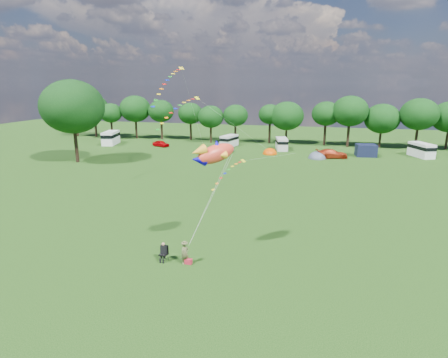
% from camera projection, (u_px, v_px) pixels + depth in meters
% --- Properties ---
extents(ground_plane, '(180.00, 180.00, 0.00)m').
position_uv_depth(ground_plane, '(198.00, 255.00, 28.45)').
color(ground_plane, black).
rests_on(ground_plane, ground).
extents(tree_line, '(102.98, 10.98, 10.27)m').
position_uv_depth(tree_line, '(304.00, 115.00, 77.25)').
color(tree_line, black).
rests_on(tree_line, ground).
extents(big_tree, '(10.00, 10.00, 13.28)m').
position_uv_depth(big_tree, '(72.00, 107.00, 59.59)').
color(big_tree, black).
rests_on(big_tree, ground).
extents(car_a, '(4.07, 2.66, 1.26)m').
position_uv_depth(car_a, '(161.00, 144.00, 76.69)').
color(car_a, '#B60006').
rests_on(car_a, ground).
extents(car_b, '(3.81, 1.89, 1.29)m').
position_uv_depth(car_b, '(224.00, 149.00, 70.85)').
color(car_b, '#9A9BA2').
rests_on(car_b, ground).
extents(car_c, '(5.63, 3.52, 1.57)m').
position_uv_depth(car_c, '(332.00, 154.00, 64.90)').
color(car_c, '#AC3014').
rests_on(car_c, ground).
extents(campervan_a, '(3.56, 5.98, 2.74)m').
position_uv_depth(campervan_a, '(111.00, 137.00, 79.39)').
color(campervan_a, white).
rests_on(campervan_a, ground).
extents(campervan_b, '(3.14, 5.10, 2.33)m').
position_uv_depth(campervan_b, '(229.00, 140.00, 76.70)').
color(campervan_b, silver).
rests_on(campervan_b, ground).
extents(campervan_c, '(2.91, 5.02, 2.31)m').
position_uv_depth(campervan_c, '(282.00, 143.00, 73.05)').
color(campervan_c, silver).
rests_on(campervan_c, ground).
extents(campervan_d, '(3.92, 5.47, 2.47)m').
position_uv_depth(campervan_d, '(421.00, 150.00, 65.86)').
color(campervan_d, white).
rests_on(campervan_d, ground).
extents(tent_orange, '(2.69, 2.95, 2.11)m').
position_uv_depth(tent_orange, '(270.00, 154.00, 68.93)').
color(tent_orange, '#DA4700').
rests_on(tent_orange, ground).
extents(tent_greyblue, '(3.19, 3.50, 2.38)m').
position_uv_depth(tent_greyblue, '(317.00, 158.00, 64.94)').
color(tent_greyblue, '#485364').
rests_on(tent_greyblue, ground).
extents(awning_navy, '(3.68, 3.11, 2.13)m').
position_uv_depth(awning_navy, '(366.00, 150.00, 66.55)').
color(awning_navy, '#131833').
rests_on(awning_navy, ground).
extents(kite_flyer, '(0.70, 0.66, 1.60)m').
position_uv_depth(kite_flyer, '(185.00, 254.00, 26.92)').
color(kite_flyer, brown).
rests_on(kite_flyer, ground).
extents(camp_chair, '(0.63, 0.62, 1.46)m').
position_uv_depth(camp_chair, '(164.00, 250.00, 27.41)').
color(camp_chair, '#99999E').
rests_on(camp_chair, ground).
extents(kite_bag, '(0.53, 0.36, 0.37)m').
position_uv_depth(kite_bag, '(188.00, 261.00, 27.08)').
color(kite_bag, '#B01F31').
rests_on(kite_bag, ground).
extents(fish_kite, '(3.31, 3.38, 2.00)m').
position_uv_depth(fish_kite, '(213.00, 154.00, 27.13)').
color(fish_kite, red).
rests_on(fish_kite, ground).
extents(streamer_kite_a, '(3.44, 5.70, 5.81)m').
position_uv_depth(streamer_kite_a, '(170.00, 81.00, 55.59)').
color(streamer_kite_a, yellow).
rests_on(streamer_kite_a, ground).
extents(streamer_kite_b, '(4.18, 4.71, 3.80)m').
position_uv_depth(streamer_kite_b, '(181.00, 108.00, 45.37)').
color(streamer_kite_b, '#F9FF14').
rests_on(streamer_kite_b, ground).
extents(streamer_kite_c, '(3.00, 4.90, 2.77)m').
position_uv_depth(streamer_kite_c, '(231.00, 170.00, 43.09)').
color(streamer_kite_c, yellow).
rests_on(streamer_kite_c, ground).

